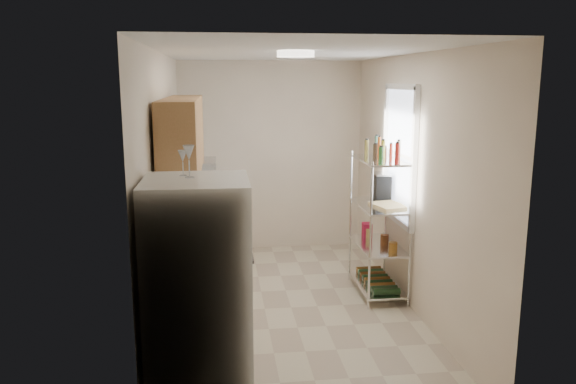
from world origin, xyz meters
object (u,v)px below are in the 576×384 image
Objects in this scene: refrigerator at (199,301)px; rice_cooker at (192,216)px; frying_pan_large at (199,208)px; cutting_board at (389,206)px; espresso_machine at (382,186)px.

rice_cooker is at bearing 93.95° from refrigerator.
frying_pan_large is 0.73× the size of cutting_board.
refrigerator reaches higher than rice_cooker.
cutting_board is at bearing 45.47° from refrigerator.
rice_cooker is 0.66m from frying_pan_large.
refrigerator reaches higher than cutting_board.
espresso_machine is at bearing -27.24° from frying_pan_large.
cutting_board is at bearing -89.52° from espresso_machine.
rice_cooker is at bearing -117.30° from frying_pan_large.
rice_cooker is 0.78× the size of espresso_machine.
espresso_machine is at bearing 85.72° from cutting_board.
espresso_machine reaches higher than rice_cooker.
frying_pan_large is (-0.08, 2.55, 0.08)m from refrigerator.
frying_pan_large is 2.11m from cutting_board.
refrigerator is 5.63× the size of espresso_machine.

